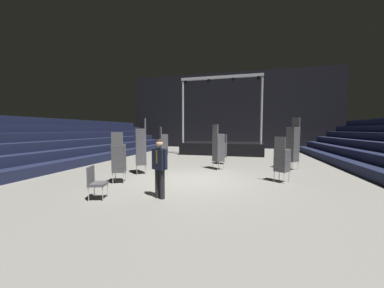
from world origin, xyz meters
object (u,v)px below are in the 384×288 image
chair_stack_front_left (282,159)px  loose_chair_near_man (95,181)px  chair_stack_front_right (218,147)px  chair_stack_rear_left (141,146)px  man_with_tie (160,165)px  chair_stack_mid_centre (164,144)px  chair_stack_mid_left (119,157)px  chair_stack_mid_right (222,149)px  chair_stack_rear_right (293,144)px  stage_riser (222,147)px

chair_stack_front_left → loose_chair_near_man: size_ratio=1.81×
chair_stack_front_right → chair_stack_rear_left: size_ratio=0.90×
man_with_tie → chair_stack_front_right: bearing=-80.0°
chair_stack_mid_centre → chair_stack_mid_left: bearing=-29.2°
chair_stack_front_left → chair_stack_mid_right: same height
chair_stack_mid_centre → chair_stack_front_right: bearing=27.6°
chair_stack_mid_centre → loose_chair_near_man: bearing=-26.9°
man_with_tie → chair_stack_mid_right: 6.52m
chair_stack_rear_left → chair_stack_front_left: bearing=-122.2°
man_with_tie → chair_stack_mid_left: chair_stack_mid_left is taller
chair_stack_mid_left → chair_stack_rear_right: 8.06m
chair_stack_mid_right → chair_stack_rear_left: chair_stack_rear_left is taller
chair_stack_mid_left → chair_stack_mid_right: (3.24, 5.18, -0.08)m
chair_stack_front_left → loose_chair_near_man: (-5.40, -3.40, -0.33)m
man_with_tie → loose_chair_near_man: bearing=40.7°
man_with_tie → chair_stack_rear_right: chair_stack_rear_right is taller
chair_stack_rear_left → chair_stack_mid_right: bearing=-74.0°
stage_riser → chair_stack_mid_left: size_ratio=3.36×
chair_stack_front_right → chair_stack_rear_right: chair_stack_rear_right is taller
stage_riser → loose_chair_near_man: stage_riser is taller
chair_stack_rear_right → chair_stack_front_right: bearing=62.4°
stage_riser → chair_stack_front_right: bearing=-85.2°
chair_stack_mid_right → chair_stack_rear_right: 3.64m
chair_stack_front_left → chair_stack_mid_left: 6.07m
chair_stack_rear_left → chair_stack_front_right: bearing=-91.9°
man_with_tie → chair_stack_front_left: size_ratio=1.00×
man_with_tie → chair_stack_mid_left: (-2.16, 1.25, -0.02)m
chair_stack_mid_left → chair_stack_mid_centre: size_ratio=0.88×
chair_stack_mid_right → chair_stack_mid_centre: (-3.70, 0.30, 0.21)m
chair_stack_mid_centre → stage_riser: bearing=111.8°
stage_riser → chair_stack_front_right: 6.64m
chair_stack_front_left → chair_stack_front_right: size_ratio=0.77×
chair_stack_front_right → chair_stack_mid_left: (-3.23, -3.48, -0.17)m
man_with_tie → chair_stack_front_left: (3.69, 2.85, -0.11)m
chair_stack_front_right → chair_stack_mid_right: size_ratio=1.30×
stage_riser → chair_stack_front_left: 9.05m
chair_stack_rear_right → loose_chair_near_man: size_ratio=2.71×
chair_stack_rear_left → loose_chair_near_man: bearing=155.1°
chair_stack_rear_left → stage_riser: bearing=-49.2°
stage_riser → chair_stack_mid_centre: bearing=-124.3°
chair_stack_front_right → chair_stack_rear_left: chair_stack_rear_left is taller
chair_stack_front_right → chair_stack_mid_right: 1.71m
stage_riser → chair_stack_rear_left: stage_riser is taller
chair_stack_mid_right → man_with_tie: bearing=148.1°
chair_stack_front_left → chair_stack_front_right: chair_stack_front_right is taller
chair_stack_front_left → chair_stack_mid_left: size_ratio=0.91×
chair_stack_rear_left → loose_chair_near_man: 3.54m
stage_riser → chair_stack_rear_right: (4.09, -5.71, 0.69)m
chair_stack_rear_right → loose_chair_near_man: bearing=92.7°
chair_stack_front_right → chair_stack_rear_left: (-3.20, -1.85, 0.13)m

